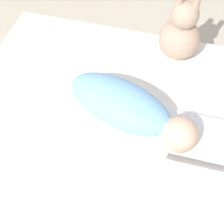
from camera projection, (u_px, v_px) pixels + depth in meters
ground_plane at (105, 127)px, 1.39m from camera, size 12.00×12.00×0.00m
bed_mattress at (105, 118)px, 1.33m from camera, size 1.16×0.97×0.15m
burp_cloth at (194, 136)px, 1.18m from camera, size 0.25×0.20×0.02m
swaddled_baby at (129, 108)px, 1.18m from camera, size 0.54×0.32×0.15m
bunny_plush at (180, 34)px, 1.35m from camera, size 0.18×0.18×0.33m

